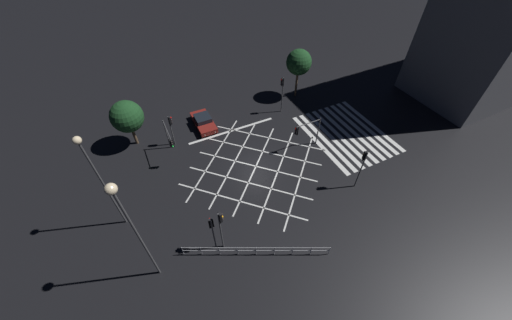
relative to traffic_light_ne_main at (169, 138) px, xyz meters
The scene contains 15 objects.
ground_plane 8.68m from the traffic_light_ne_main, 124.48° to the right, with size 200.00×200.00×0.00m, color black.
road_markings 15.34m from the traffic_light_ne_main, 106.95° to the right, with size 14.96×22.38×0.01m.
traffic_light_ne_main is the anchor object (origin of this frame).
traffic_light_se_cross 13.58m from the traffic_light_ne_main, 81.30° to the right, with size 0.36×0.39×4.47m.
traffic_light_sw_main 17.58m from the traffic_light_ne_main, 128.06° to the right, with size 0.39×0.36×4.35m.
traffic_light_nw_cross 11.19m from the traffic_light_ne_main, behind, with size 0.36×0.39×4.48m.
traffic_light_median_south 13.14m from the traffic_light_ne_main, 110.02° to the right, with size 0.36×2.97×3.33m.
traffic_light_nw_main 10.86m from the traffic_light_ne_main, behind, with size 0.39×0.36×3.78m.
traffic_light_ne_cross 2.12m from the traffic_light_ne_main, 18.06° to the right, with size 0.36×0.39×3.58m.
street_lamp_east 12.71m from the traffic_light_ne_main, 159.66° to the left, with size 0.62×0.62×10.03m.
street_lamp_west 8.81m from the traffic_light_ne_main, 134.71° to the left, with size 0.53×0.53×9.32m.
street_tree_near 5.01m from the traffic_light_ne_main, 37.24° to the left, with size 3.19×3.19×5.08m.
street_tree_far 17.46m from the traffic_light_ne_main, 75.84° to the right, with size 2.99×2.99×6.00m.
waiting_car 5.99m from the traffic_light_ne_main, 50.38° to the right, with size 4.22×1.88×1.22m.
pedestrian_railing 13.28m from the traffic_light_ne_main, 167.73° to the right, with size 4.90×9.87×1.05m.
Camera 1 is at (-17.01, 8.41, 20.52)m, focal length 20.00 mm.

